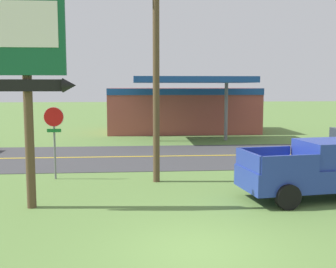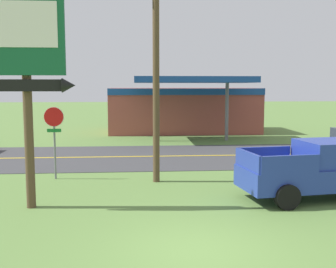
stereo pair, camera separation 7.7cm
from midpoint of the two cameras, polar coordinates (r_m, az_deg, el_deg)
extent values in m
plane|color=#5B7F3D|center=(10.12, 3.69, -15.48)|extent=(180.00, 180.00, 0.00)
cube|color=#3D3D3F|center=(22.64, -1.15, -3.05)|extent=(140.00, 8.00, 0.02)
cube|color=gold|center=(22.64, -1.15, -3.02)|extent=(126.00, 0.20, 0.01)
cylinder|color=brown|center=(13.52, -18.66, 4.55)|extent=(0.28, 0.28, 6.81)
cube|color=#145633|center=(13.42, -19.15, 12.67)|extent=(2.41, 0.16, 2.40)
cube|color=white|center=(13.37, -19.30, 13.93)|extent=(2.02, 0.03, 1.34)
cube|color=black|center=(13.34, -18.91, 6.27)|extent=(2.17, 0.12, 0.36)
cone|color=black|center=(13.08, -13.41, 6.44)|extent=(0.40, 0.44, 0.44)
cylinder|color=slate|center=(17.70, -15.24, -2.43)|extent=(0.08, 0.08, 2.20)
cylinder|color=red|center=(17.50, -15.40, 2.25)|extent=(0.76, 0.03, 0.76)
cylinder|color=white|center=(17.52, -15.39, 2.25)|extent=(0.80, 0.01, 0.80)
cube|color=#19722D|center=(17.55, -15.35, 0.46)|extent=(0.56, 0.03, 0.14)
cylinder|color=brown|center=(16.40, -1.76, 8.50)|extent=(0.26, 0.26, 8.70)
cube|color=#A84C42|center=(34.96, 1.82, 3.30)|extent=(12.00, 6.00, 3.60)
cube|color=#19478C|center=(31.88, 2.46, 5.77)|extent=(12.00, 0.12, 0.50)
cube|color=#19478C|center=(28.95, 3.21, 7.36)|extent=(8.00, 5.00, 0.40)
cylinder|color=slate|center=(28.77, -1.57, 3.19)|extent=(0.24, 0.24, 4.20)
cylinder|color=slate|center=(29.43, 7.82, 3.21)|extent=(0.24, 0.24, 4.20)
cube|color=#233893|center=(15.10, 19.47, -5.42)|extent=(5.42, 2.66, 0.72)
cube|color=#233893|center=(15.21, 21.02, -2.41)|extent=(2.13, 2.04, 0.84)
cube|color=#233893|center=(15.05, 12.77, -2.76)|extent=(1.95, 0.39, 0.56)
cube|color=#233893|center=(13.43, 16.14, -3.97)|extent=(1.95, 0.39, 0.56)
cube|color=#233893|center=(13.82, 10.75, -3.54)|extent=(0.38, 1.88, 0.56)
cylinder|color=black|center=(15.25, 12.28, -6.45)|extent=(0.83, 0.39, 0.80)
cylinder|color=black|center=(13.56, 15.80, -8.20)|extent=(0.83, 0.39, 0.80)
cylinder|color=black|center=(22.01, 21.79, -2.99)|extent=(0.64, 0.24, 0.64)
cylinder|color=black|center=(23.58, 19.89, -2.30)|extent=(0.64, 0.24, 0.64)
camera|label=1|loc=(0.04, -90.13, -0.01)|focal=44.86mm
camera|label=2|loc=(0.04, 89.87, 0.01)|focal=44.86mm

